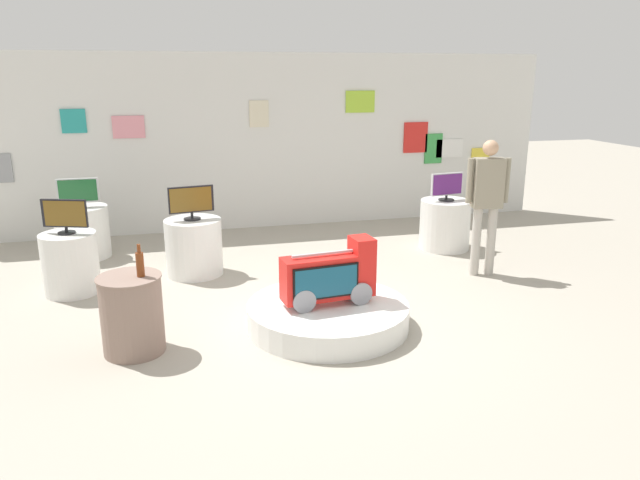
{
  "coord_description": "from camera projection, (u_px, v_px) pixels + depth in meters",
  "views": [
    {
      "loc": [
        -1.53,
        -5.82,
        2.61
      ],
      "look_at": [
        -0.01,
        0.19,
        0.86
      ],
      "focal_mm": 33.33,
      "sensor_mm": 36.0,
      "label": 1
    }
  ],
  "objects": [
    {
      "name": "display_pedestal_far_right",
      "position": [
        70.0,
        263.0,
        7.21
      ],
      "size": [
        0.66,
        0.66,
        0.75
      ],
      "primitive_type": "cylinder",
      "color": "white",
      "rests_on": "ground"
    },
    {
      "name": "ground_plane",
      "position": [
        325.0,
        320.0,
        6.5
      ],
      "size": [
        30.0,
        30.0,
        0.0
      ],
      "primitive_type": "plane",
      "color": "#A8A091"
    },
    {
      "name": "shopper_browsing_near_truck",
      "position": [
        487.0,
        197.0,
        7.68
      ],
      "size": [
        0.55,
        0.27,
        1.79
      ],
      "color": "#B2ADA3",
      "rests_on": "ground"
    },
    {
      "name": "display_pedestal_right_rear",
      "position": [
        83.0,
        232.0,
        8.62
      ],
      "size": [
        0.75,
        0.75,
        0.75
      ],
      "primitive_type": "cylinder",
      "color": "white",
      "rests_on": "ground"
    },
    {
      "name": "tv_on_left_rear",
      "position": [
        447.0,
        186.0,
        8.89
      ],
      "size": [
        0.54,
        0.24,
        0.42
      ],
      "color": "black",
      "rests_on": "display_pedestal_left_rear"
    },
    {
      "name": "back_wall_display",
      "position": [
        262.0,
        142.0,
        10.08
      ],
      "size": [
        10.23,
        0.13,
        2.93
      ],
      "color": "silver",
      "rests_on": "ground"
    },
    {
      "name": "tv_on_far_right",
      "position": [
        65.0,
        215.0,
        7.04
      ],
      "size": [
        0.53,
        0.22,
        0.42
      ],
      "color": "black",
      "rests_on": "display_pedestal_far_right"
    },
    {
      "name": "novelty_firetruck_tv",
      "position": [
        330.0,
        279.0,
        6.18
      ],
      "size": [
        1.0,
        0.43,
        0.69
      ],
      "color": "gray",
      "rests_on": "main_display_pedestal"
    },
    {
      "name": "tv_on_center_rear",
      "position": [
        191.0,
        201.0,
        7.71
      ],
      "size": [
        0.58,
        0.22,
        0.44
      ],
      "color": "black",
      "rests_on": "display_pedestal_center_rear"
    },
    {
      "name": "display_pedestal_center_rear",
      "position": [
        194.0,
        247.0,
        7.89
      ],
      "size": [
        0.75,
        0.75,
        0.75
      ],
      "primitive_type": "cylinder",
      "color": "white",
      "rests_on": "ground"
    },
    {
      "name": "side_table_round",
      "position": [
        132.0,
        314.0,
        5.66
      ],
      "size": [
        0.61,
        0.61,
        0.77
      ],
      "color": "gray",
      "rests_on": "ground"
    },
    {
      "name": "display_pedestal_left_rear",
      "position": [
        445.0,
        224.0,
        9.05
      ],
      "size": [
        0.76,
        0.76,
        0.75
      ],
      "primitive_type": "cylinder",
      "color": "white",
      "rests_on": "ground"
    },
    {
      "name": "main_display_pedestal",
      "position": [
        328.0,
        315.0,
        6.29
      ],
      "size": [
        1.71,
        1.71,
        0.26
      ],
      "primitive_type": "cylinder",
      "color": "white",
      "rests_on": "ground"
    },
    {
      "name": "bottle_on_side_table",
      "position": [
        140.0,
        264.0,
        5.52
      ],
      "size": [
        0.07,
        0.07,
        0.31
      ],
      "color": "brown",
      "rests_on": "side_table_round"
    },
    {
      "name": "tv_on_right_rear",
      "position": [
        78.0,
        191.0,
        8.45
      ],
      "size": [
        0.57,
        0.17,
        0.41
      ],
      "color": "black",
      "rests_on": "display_pedestal_right_rear"
    }
  ]
}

